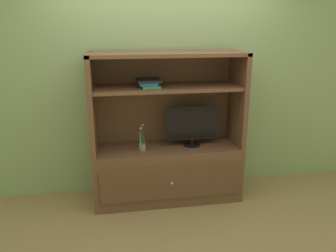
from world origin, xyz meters
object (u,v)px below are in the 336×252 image
(magazine_stack, at_px, (149,83))
(media_console, at_px, (167,155))
(tv_monitor, at_px, (192,125))
(potted_plant, at_px, (142,145))

(magazine_stack, bearing_deg, media_console, 3.67)
(tv_monitor, xyz_separation_m, magazine_stack, (-0.47, 0.00, 0.47))
(media_console, bearing_deg, magazine_stack, -176.33)
(media_console, relative_size, tv_monitor, 2.87)
(media_console, distance_m, tv_monitor, 0.44)
(media_console, bearing_deg, potted_plant, -164.82)
(tv_monitor, bearing_deg, potted_plant, -173.83)
(media_console, relative_size, potted_plant, 5.66)
(potted_plant, bearing_deg, magazine_stack, 35.55)
(tv_monitor, xyz_separation_m, potted_plant, (-0.56, -0.06, -0.18))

